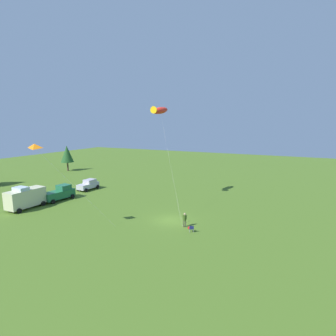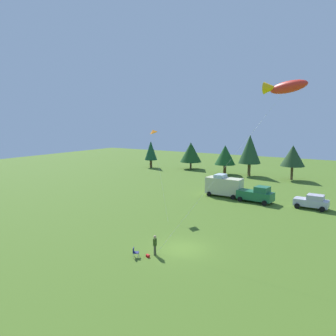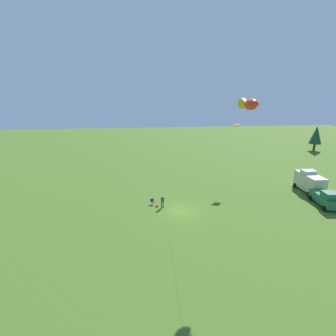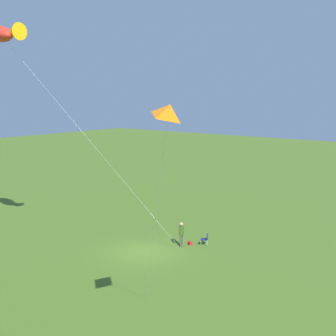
{
  "view_description": "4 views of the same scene",
  "coord_description": "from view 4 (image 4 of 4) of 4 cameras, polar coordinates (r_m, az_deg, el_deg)",
  "views": [
    {
      "loc": [
        -29.21,
        -13.63,
        12.33
      ],
      "look_at": [
        0.24,
        0.52,
        6.77
      ],
      "focal_mm": 28.0,
      "sensor_mm": 36.0,
      "label": 1
    },
    {
      "loc": [
        13.88,
        -24.54,
        11.47
      ],
      "look_at": [
        -0.48,
        -1.66,
        7.53
      ],
      "focal_mm": 35.0,
      "sensor_mm": 36.0,
      "label": 2
    },
    {
      "loc": [
        31.67,
        -5.11,
        15.7
      ],
      "look_at": [
        -0.72,
        -1.73,
        5.85
      ],
      "focal_mm": 28.0,
      "sensor_mm": 36.0,
      "label": 3
    },
    {
      "loc": [
        -20.0,
        22.72,
        10.62
      ],
      "look_at": [
        -0.96,
        -1.41,
        5.66
      ],
      "focal_mm": 50.0,
      "sensor_mm": 36.0,
      "label": 4
    }
  ],
  "objects": [
    {
      "name": "ground_plane",
      "position": [
        32.08,
        -2.94,
        -10.18
      ],
      "size": [
        160.0,
        160.0,
        0.0
      ],
      "primitive_type": "plane",
      "color": "#466720"
    },
    {
      "name": "person_kite_flyer",
      "position": [
        32.78,
        1.62,
        -7.86
      ],
      "size": [
        0.42,
        0.53,
        1.74
      ],
      "rotation": [
        0.0,
        0.0,
        0.27
      ],
      "color": "#414630",
      "rests_on": "ground"
    },
    {
      "name": "folding_chair",
      "position": [
        33.34,
        4.59,
        -8.55
      ],
      "size": [
        0.65,
        0.65,
        0.82
      ],
      "rotation": [
        0.0,
        0.0,
        0.49
      ],
      "color": "navy",
      "rests_on": "ground"
    },
    {
      "name": "backpack_on_grass",
      "position": [
        33.48,
        2.7,
        -9.13
      ],
      "size": [
        0.38,
        0.34,
        0.22
      ],
      "primitive_type": "cube",
      "rotation": [
        0.0,
        0.0,
        2.68
      ],
      "color": "red",
      "rests_on": "ground"
    },
    {
      "name": "kite_large_fish",
      "position": [
        32.33,
        -19.42,
        15.21
      ],
      "size": [
        10.55,
        8.47,
        15.04
      ],
      "color": "red",
      "rests_on": "ground"
    },
    {
      "name": "kite_delta_orange",
      "position": [
        15.21,
        0.25,
        6.82
      ],
      "size": [
        6.52,
        6.25,
        10.36
      ],
      "color": "orange",
      "rests_on": "ground"
    }
  ]
}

